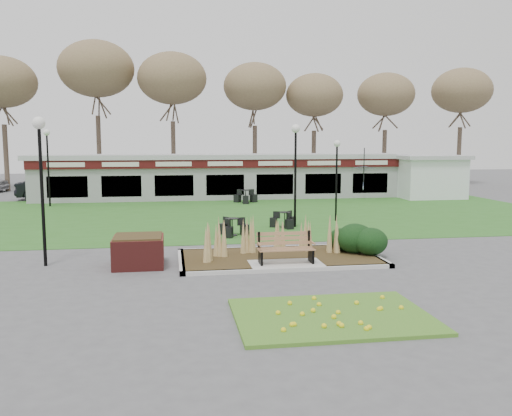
{
  "coord_description": "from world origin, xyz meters",
  "views": [
    {
      "loc": [
        -3.38,
        -15.51,
        3.82
      ],
      "look_at": [
        -0.62,
        2.0,
        1.59
      ],
      "focal_mm": 38.0,
      "sensor_mm": 36.0,
      "label": 1
    }
  ],
  "objects": [
    {
      "name": "bistro_set_d",
      "position": [
        1.09,
        17.0,
        0.28
      ],
      "size": [
        1.47,
        1.37,
        0.79
      ],
      "color": "black",
      "rests_on": "ground"
    },
    {
      "name": "flower_bed",
      "position": [
        0.0,
        -4.6,
        0.07
      ],
      "size": [
        4.2,
        3.0,
        0.16
      ],
      "color": "#2A6A1E",
      "rests_on": "ground"
    },
    {
      "name": "bistro_set_a",
      "position": [
        -1.0,
        5.76,
        0.25
      ],
      "size": [
        1.21,
        1.31,
        0.7
      ],
      "color": "black",
      "rests_on": "ground"
    },
    {
      "name": "ground",
      "position": [
        0.0,
        0.0,
        0.0
      ],
      "size": [
        100.0,
        100.0,
        0.0
      ],
      "primitive_type": "plane",
      "color": "#515154",
      "rests_on": "ground"
    },
    {
      "name": "food_pavilion",
      "position": [
        0.0,
        19.96,
        1.48
      ],
      "size": [
        24.6,
        3.4,
        2.9
      ],
      "color": "gray",
      "rests_on": "ground"
    },
    {
      "name": "car_black",
      "position": [
        -10.8,
        21.0,
        0.78
      ],
      "size": [
        4.88,
        2.16,
        1.56
      ],
      "primitive_type": "imported",
      "rotation": [
        0.0,
        0.0,
        1.68
      ],
      "color": "black",
      "rests_on": "ground"
    },
    {
      "name": "park_bench",
      "position": [
        0.0,
        0.25,
        0.59
      ],
      "size": [
        1.7,
        0.66,
        0.93
      ],
      "color": "#906241",
      "rests_on": "ground"
    },
    {
      "name": "patio_umbrella",
      "position": [
        8.96,
        18.0,
        1.41
      ],
      "size": [
        1.92,
        1.95,
        2.22
      ],
      "color": "black",
      "rests_on": "ground"
    },
    {
      "name": "lamp_post_near_left",
      "position": [
        -7.22,
        1.49,
        3.29
      ],
      "size": [
        0.37,
        0.37,
        4.51
      ],
      "color": "black",
      "rests_on": "ground"
    },
    {
      "name": "brick_planter",
      "position": [
        -4.4,
        1.0,
        0.48
      ],
      "size": [
        1.5,
        1.5,
        0.95
      ],
      "color": "maroon",
      "rests_on": "ground"
    },
    {
      "name": "lamp_post_far_right",
      "position": [
        1.98,
        7.5,
        3.28
      ],
      "size": [
        0.37,
        0.37,
        4.5
      ],
      "color": "black",
      "rests_on": "ground"
    },
    {
      "name": "lamp_post_far_left",
      "position": [
        -10.32,
        17.0,
        3.23
      ],
      "size": [
        0.37,
        0.37,
        4.43
      ],
      "color": "black",
      "rests_on": "ground"
    },
    {
      "name": "lawn",
      "position": [
        0.0,
        12.0,
        0.01
      ],
      "size": [
        34.0,
        16.0,
        0.02
      ],
      "primitive_type": "cube",
      "color": "#2C6520",
      "rests_on": "ground"
    },
    {
      "name": "tree_backdrop",
      "position": [
        0.0,
        28.0,
        8.36
      ],
      "size": [
        47.24,
        5.24,
        10.36
      ],
      "color": "#47382B",
      "rests_on": "ground"
    },
    {
      "name": "bistro_set_b",
      "position": [
        1.51,
        7.45,
        0.25
      ],
      "size": [
        1.25,
        1.21,
        0.68
      ],
      "color": "black",
      "rests_on": "ground"
    },
    {
      "name": "planting_bed",
      "position": [
        1.27,
        1.35,
        0.37
      ],
      "size": [
        6.75,
        3.4,
        1.27
      ],
      "color": "#382816",
      "rests_on": "ground"
    },
    {
      "name": "lamp_post_mid_right",
      "position": [
        4.3,
        8.98,
        2.78
      ],
      "size": [
        0.32,
        0.32,
        3.82
      ],
      "color": "black",
      "rests_on": "ground"
    },
    {
      "name": "service_hut",
      "position": [
        13.5,
        18.0,
        1.45
      ],
      "size": [
        4.4,
        3.4,
        2.83
      ],
      "color": "white",
      "rests_on": "ground"
    }
  ]
}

